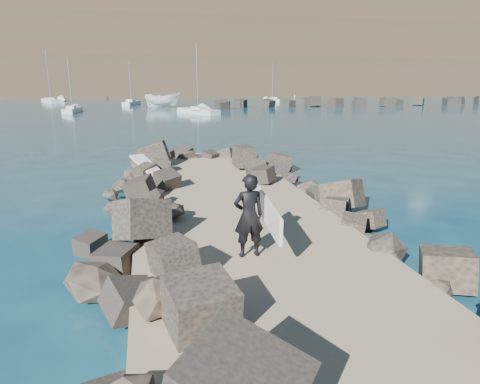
{
  "coord_description": "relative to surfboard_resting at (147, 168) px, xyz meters",
  "views": [
    {
      "loc": [
        -2.53,
        -12.5,
        4.65
      ],
      "look_at": [
        0.0,
        -1.0,
        1.5
      ],
      "focal_mm": 32.0,
      "sensor_mm": 36.0,
      "label": 1
    }
  ],
  "objects": [
    {
      "name": "riprap_left",
      "position": [
        -0.34,
        -6.73,
        -0.54
      ],
      "size": [
        2.6,
        22.0,
        1.0
      ],
      "primitive_type": "cube",
      "color": "black",
      "rests_on": "ground"
    },
    {
      "name": "sailboat_f",
      "position": [
        35.3,
        87.52,
        -0.69
      ],
      "size": [
        4.47,
        5.91,
        7.52
      ],
      "color": "silver",
      "rests_on": "ground"
    },
    {
      "name": "boat_imported",
      "position": [
        3.01,
        54.66,
        0.1
      ],
      "size": [
        6.26,
        3.67,
        2.28
      ],
      "primitive_type": "imported",
      "rotation": [
        0.0,
        0.0,
        1.31
      ],
      "color": "white",
      "rests_on": "ground"
    },
    {
      "name": "sailboat_b",
      "position": [
        -2.14,
        61.01,
        -0.69
      ],
      "size": [
        3.07,
        6.05,
        7.28
      ],
      "color": "silver",
      "rests_on": "ground"
    },
    {
      "name": "sailboat_d",
      "position": [
        24.99,
        65.56,
        -0.69
      ],
      "size": [
        1.64,
        6.2,
        7.51
      ],
      "color": "silver",
      "rests_on": "ground"
    },
    {
      "name": "headland",
      "position": [
        12.56,
        154.77,
        14.96
      ],
      "size": [
        360.0,
        140.0,
        32.0
      ],
      "primitive_type": "cube",
      "color": "#2D4919",
      "rests_on": "ground"
    },
    {
      "name": "ground",
      "position": [
        2.56,
        -5.23,
        -1.04
      ],
      "size": [
        800.0,
        800.0,
        0.0
      ],
      "primitive_type": "plane",
      "color": "#0F384C",
      "rests_on": "ground"
    },
    {
      "name": "sailboat_c",
      "position": [
        7.0,
        39.99,
        -0.69
      ],
      "size": [
        5.13,
        7.48,
        9.12
      ],
      "color": "silver",
      "rests_on": "ground"
    },
    {
      "name": "sailboat_a",
      "position": [
        -9.7,
        45.69,
        -0.69
      ],
      "size": [
        1.88,
        6.3,
        7.57
      ],
      "color": "silver",
      "rests_on": "ground"
    },
    {
      "name": "sailboat_e",
      "position": [
        -17.62,
        72.8,
        -0.69
      ],
      "size": [
        4.95,
        8.3,
        9.83
      ],
      "color": "silver",
      "rests_on": "ground"
    },
    {
      "name": "jetty",
      "position": [
        2.56,
        -7.23,
        -0.74
      ],
      "size": [
        6.0,
        26.0,
        0.6
      ],
      "primitive_type": "cube",
      "color": "#8C7759",
      "rests_on": "ground"
    },
    {
      "name": "breakwater_secondary",
      "position": [
        37.56,
        49.77,
        -0.44
      ],
      "size": [
        52.0,
        4.0,
        1.2
      ],
      "primitive_type": "cube",
      "color": "black",
      "rests_on": "ground"
    },
    {
      "name": "surfboard_resting",
      "position": [
        0.0,
        0.0,
        0.0
      ],
      "size": [
        1.46,
        2.44,
        0.08
      ],
      "primitive_type": "cube",
      "rotation": [
        0.0,
        0.0,
        0.39
      ],
      "color": "silver",
      "rests_on": "riprap_left"
    },
    {
      "name": "riprap_right",
      "position": [
        5.46,
        -6.73,
        -0.54
      ],
      "size": [
        2.6,
        22.0,
        1.0
      ],
      "primitive_type": "cube",
      "color": "black",
      "rests_on": "ground"
    },
    {
      "name": "surfer_with_board",
      "position": [
        2.3,
        -8.64,
        0.55
      ],
      "size": [
        0.92,
        2.44,
        1.97
      ],
      "color": "black",
      "rests_on": "jetty"
    }
  ]
}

